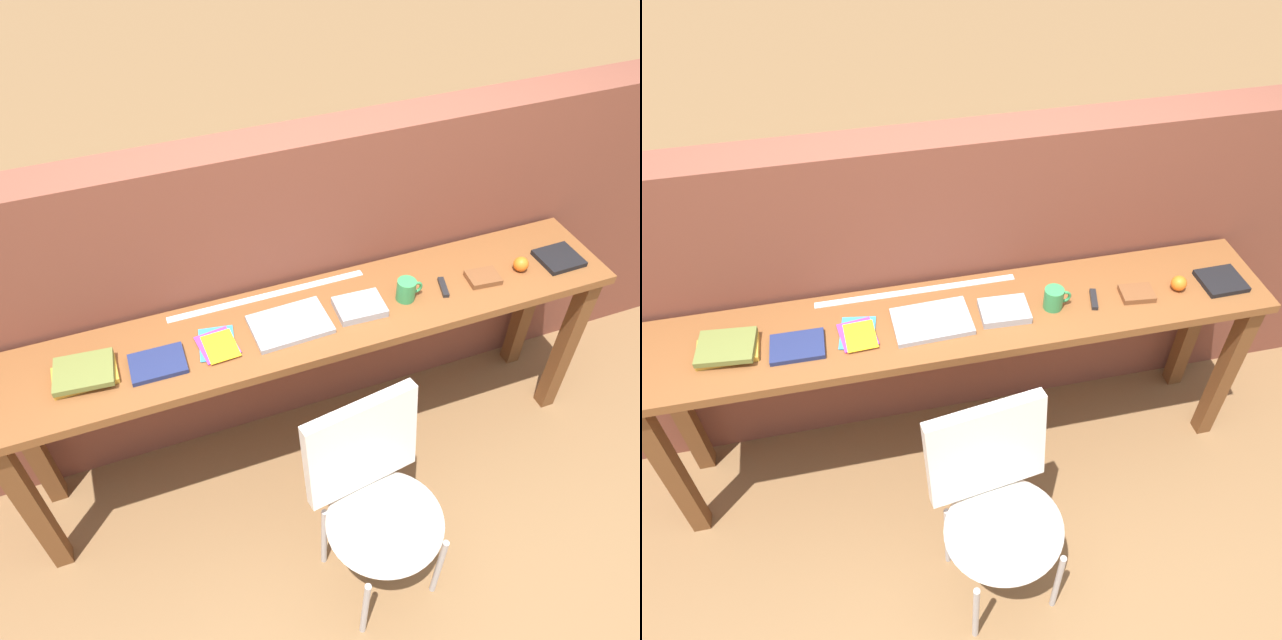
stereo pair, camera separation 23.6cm
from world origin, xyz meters
TOP-DOWN VIEW (x-y plane):
  - ground_plane at (0.00, 0.00)m, footprint 40.00×40.00m
  - brick_wall_back at (0.00, 0.64)m, footprint 6.00×0.20m
  - sideboard at (0.00, 0.30)m, footprint 2.50×0.44m
  - chair_white_moulded at (0.01, -0.32)m, footprint 0.50×0.51m
  - book_stack_leftmost at (-0.86, 0.29)m, footprint 0.22×0.18m
  - magazine_cycling at (-0.62, 0.25)m, footprint 0.20×0.15m
  - pamphlet_pile_colourful at (-0.39, 0.27)m, footprint 0.15×0.19m
  - book_open_centre at (-0.11, 0.28)m, footprint 0.30×0.21m
  - book_grey_hardcover at (0.17, 0.27)m, footprint 0.19×0.15m
  - mug at (0.37, 0.27)m, footprint 0.11×0.08m
  - multitool_folded at (0.54, 0.26)m, footprint 0.05×0.11m
  - leather_journal_brown at (0.72, 0.26)m, footprint 0.14×0.11m
  - sports_ball_small at (0.89, 0.26)m, footprint 0.06×0.06m
  - book_repair_rightmost at (1.08, 0.25)m, footprint 0.17×0.16m
  - ruler_metal_back_edge at (-0.14, 0.47)m, footprint 0.81×0.03m

SIDE VIEW (x-z plane):
  - ground_plane at x=0.00m, z-range 0.00..0.00m
  - chair_white_moulded at x=0.01m, z-range 0.08..0.97m
  - brick_wall_back at x=0.00m, z-range 0.00..1.47m
  - sideboard at x=0.00m, z-range 0.30..1.18m
  - ruler_metal_back_edge at x=-0.14m, z-range 0.88..0.88m
  - pamphlet_pile_colourful at x=-0.39m, z-range 0.88..0.89m
  - multitool_folded at x=0.54m, z-range 0.88..0.90m
  - magazine_cycling at x=-0.62m, z-range 0.88..0.90m
  - book_repair_rightmost at x=1.08m, z-range 0.88..0.90m
  - book_open_centre at x=-0.11m, z-range 0.88..0.90m
  - leather_journal_brown at x=0.72m, z-range 0.88..0.90m
  - book_grey_hardcover at x=0.17m, z-range 0.88..0.91m
  - book_stack_leftmost at x=-0.86m, z-range 0.88..0.93m
  - sports_ball_small at x=0.89m, z-range 0.88..0.94m
  - mug at x=0.37m, z-range 0.88..0.97m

